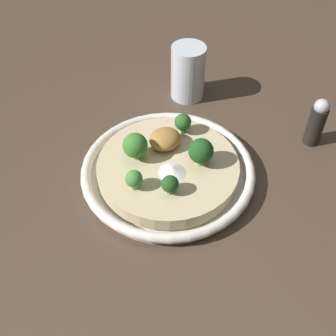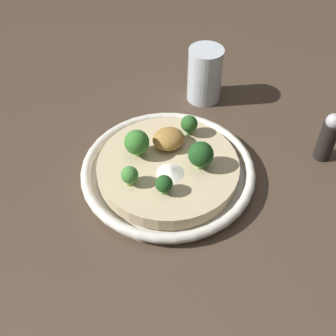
{
  "view_description": "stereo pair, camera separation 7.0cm",
  "coord_description": "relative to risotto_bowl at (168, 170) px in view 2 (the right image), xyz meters",
  "views": [
    {
      "loc": [
        -0.28,
        -0.39,
        0.53
      ],
      "look_at": [
        0.0,
        0.0,
        0.02
      ],
      "focal_mm": 45.0,
      "sensor_mm": 36.0,
      "label": 1
    },
    {
      "loc": [
        -0.22,
        -0.43,
        0.53
      ],
      "look_at": [
        0.0,
        0.0,
        0.02
      ],
      "focal_mm": 45.0,
      "sensor_mm": 36.0,
      "label": 2
    }
  ],
  "objects": [
    {
      "name": "broccoli_back_left",
      "position": [
        -0.04,
        0.04,
        0.05
      ],
      "size": [
        0.04,
        0.04,
        0.05
      ],
      "color": "#759E4C",
      "rests_on": "risotto_bowl"
    },
    {
      "name": "broccoli_back_right",
      "position": [
        0.07,
        0.05,
        0.04
      ],
      "size": [
        0.03,
        0.03,
        0.04
      ],
      "color": "#668E47",
      "rests_on": "risotto_bowl"
    },
    {
      "name": "cheese_sprinkle",
      "position": [
        -0.01,
        -0.02,
        0.02
      ],
      "size": [
        0.05,
        0.05,
        0.01
      ],
      "color": "white",
      "rests_on": "risotto_bowl"
    },
    {
      "name": "broccoli_front_left",
      "position": [
        -0.07,
        -0.01,
        0.04
      ],
      "size": [
        0.03,
        0.03,
        0.03
      ],
      "color": "#84A856",
      "rests_on": "risotto_bowl"
    },
    {
      "name": "drinking_glass",
      "position": [
        0.16,
        0.17,
        0.04
      ],
      "size": [
        0.07,
        0.07,
        0.11
      ],
      "color": "silver",
      "rests_on": "ground_plane"
    },
    {
      "name": "pepper_shaker",
      "position": [
        0.27,
        -0.08,
        0.03
      ],
      "size": [
        0.03,
        0.03,
        0.09
      ],
      "color": "black",
      "rests_on": "ground_plane"
    },
    {
      "name": "risotto_bowl",
      "position": [
        0.0,
        0.0,
        0.0
      ],
      "size": [
        0.29,
        0.29,
        0.03
      ],
      "color": "silver",
      "rests_on": "ground_plane"
    },
    {
      "name": "broccoli_right",
      "position": [
        0.04,
        -0.03,
        0.04
      ],
      "size": [
        0.04,
        0.04,
        0.05
      ],
      "color": "#84A856",
      "rests_on": "risotto_bowl"
    },
    {
      "name": "ground_plane",
      "position": [
        0.0,
        0.0,
        -0.02
      ],
      "size": [
        6.0,
        6.0,
        0.0
      ],
      "primitive_type": "plane",
      "color": "#47382B"
    },
    {
      "name": "broccoli_front",
      "position": [
        -0.03,
        -0.05,
        0.03
      ],
      "size": [
        0.03,
        0.03,
        0.03
      ],
      "color": "#759E4C",
      "rests_on": "risotto_bowl"
    },
    {
      "name": "crispy_onion_garnish",
      "position": [
        0.02,
        0.04,
        0.03
      ],
      "size": [
        0.05,
        0.05,
        0.03
      ],
      "color": "#A37538",
      "rests_on": "risotto_bowl"
    }
  ]
}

